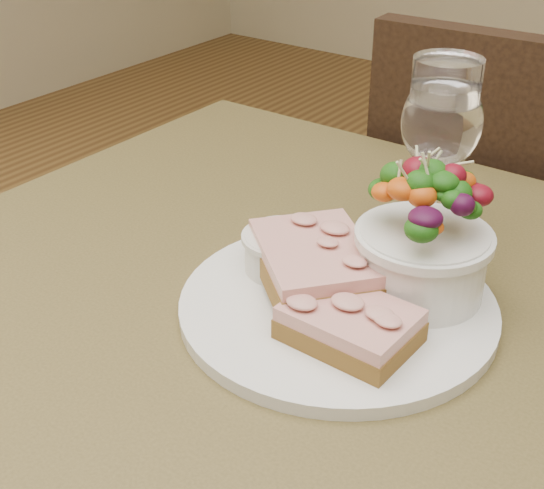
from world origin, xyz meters
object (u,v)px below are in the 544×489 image
Objects in this scene: ramekin at (283,250)px; salad_bowl at (425,233)px; dinner_plate at (337,306)px; chair_far at (510,370)px; wine_glass at (441,128)px; cafe_table at (285,401)px; sandwich_front at (350,324)px; sandwich_back at (315,262)px.

salad_bowl reaches higher than ramekin.
dinner_plate is 0.10m from salad_bowl.
wine_glass reaches higher than chair_far.
ramekin reaches higher than cafe_table.
sandwich_front is at bearing -98.31° from salad_bowl.
chair_far is at bearing 90.63° from wine_glass.
salad_bowl is (0.05, -0.54, 0.53)m from chair_far.
chair_far is 3.27× the size of dinner_plate.
wine_glass is (0.01, 0.16, 0.12)m from dinner_plate.
sandwich_back is at bearing -12.17° from ramekin.
dinner_plate reaches higher than cafe_table.
sandwich_back is at bearing 145.36° from sandwich_front.
chair_far reaches higher than salad_bowl.
cafe_table is 4.57× the size of wine_glass.
cafe_table is 11.25× the size of ramekin.
wine_glass reaches higher than salad_bowl.
sandwich_front is 0.12m from ramekin.
wine_glass is at bearing 111.13° from salad_bowl.
ramekin is (-0.07, -0.58, 0.49)m from chair_far.
salad_bowl reaches higher than sandwich_front.
wine_glass is (0.08, 0.14, 0.09)m from ramekin.
cafe_table is 0.21m from salad_bowl.
sandwich_back is (-0.03, 0.01, 0.03)m from dinner_plate.
sandwich_back is (-0.03, -0.59, 0.49)m from chair_far.
ramekin is at bearing -152.18° from sandwich_back.
dinner_plate is (0.04, 0.03, 0.11)m from cafe_table.
cafe_table is 6.30× the size of salad_bowl.
wine_glass is (-0.03, 0.20, 0.10)m from sandwich_front.
chair_far reaches higher than sandwich_back.
dinner_plate is 2.17× the size of salad_bowl.
sandwich_back is 1.23× the size of salad_bowl.
chair_far reaches higher than cafe_table.
salad_bowl is at bearing 17.43° from ramekin.
ramekin is 0.41× the size of wine_glass.
sandwich_back is at bearing -104.02° from wine_glass.
chair_far is 0.76m from ramekin.
ramekin is (-0.11, 0.06, 0.01)m from sandwich_front.
sandwich_front is (0.03, -0.64, 0.48)m from chair_far.
cafe_table is 0.72m from chair_far.
dinner_plate is (-0.00, -0.59, 0.46)m from chair_far.
sandwich_front is at bearing 3.29° from sandwich_back.
ramekin is at bearing -118.50° from wine_glass.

